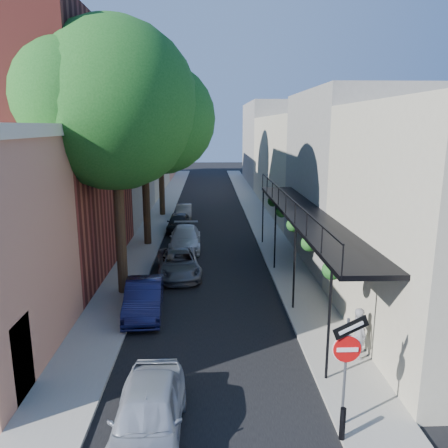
{
  "coord_description": "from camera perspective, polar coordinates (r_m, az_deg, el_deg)",
  "views": [
    {
      "loc": [
        -0.05,
        -8.18,
        7.23
      ],
      "look_at": [
        0.66,
        11.39,
        2.8
      ],
      "focal_mm": 35.0,
      "sensor_mm": 36.0,
      "label": 1
    }
  ],
  "objects": [
    {
      "name": "parked_car_a",
      "position": [
        11.15,
        -9.89,
        -23.37
      ],
      "size": [
        1.65,
        4.08,
        1.39
      ],
      "primitive_type": "imported",
      "rotation": [
        0.0,
        0.0,
        0.0
      ],
      "color": "#9AA0AA",
      "rests_on": "ground"
    },
    {
      "name": "parked_car_d",
      "position": [
        26.2,
        -5.09,
        -1.85
      ],
      "size": [
        1.9,
        4.5,
        1.3
      ],
      "primitive_type": "imported",
      "rotation": [
        0.0,
        0.0,
        0.02
      ],
      "color": "silver",
      "rests_on": "ground"
    },
    {
      "name": "buildings_left",
      "position": [
        38.15,
        -16.32,
        8.8
      ],
      "size": [
        10.1,
        59.1,
        12.0
      ],
      "color": "tan",
      "rests_on": "ground"
    },
    {
      "name": "buildings_right",
      "position": [
        38.84,
        11.5,
        8.36
      ],
      "size": [
        9.8,
        55.0,
        10.0
      ],
      "color": "#B5AF96",
      "rests_on": "ground"
    },
    {
      "name": "sidewalk_left",
      "position": [
        39.05,
        -7.87,
        2.05
      ],
      "size": [
        2.0,
        64.0,
        0.12
      ],
      "primitive_type": "cube",
      "color": "gray",
      "rests_on": "ground"
    },
    {
      "name": "sidewalk_right",
      "position": [
        39.06,
        3.9,
        2.14
      ],
      "size": [
        2.0,
        64.0,
        0.12
      ],
      "primitive_type": "cube",
      "color": "gray",
      "rests_on": "ground"
    },
    {
      "name": "oak_mid",
      "position": [
        26.62,
        -9.58,
        12.2
      ],
      "size": [
        6.6,
        6.0,
        10.2
      ],
      "color": "#332414",
      "rests_on": "ground"
    },
    {
      "name": "parked_car_b",
      "position": [
        17.56,
        -10.42,
        -9.48
      ],
      "size": [
        1.65,
        4.05,
        1.31
      ],
      "primitive_type": "imported",
      "rotation": [
        0.0,
        0.0,
        0.07
      ],
      "color": "#111337",
      "rests_on": "ground"
    },
    {
      "name": "sign_post",
      "position": [
        11.0,
        15.77,
        -15.95
      ],
      "size": [
        0.89,
        0.17,
        2.99
      ],
      "color": "#595B60",
      "rests_on": "ground"
    },
    {
      "name": "parked_car_e",
      "position": [
        30.52,
        -5.96,
        0.2
      ],
      "size": [
        1.58,
        3.77,
        1.27
      ],
      "primitive_type": "imported",
      "rotation": [
        0.0,
        0.0,
        -0.02
      ],
      "color": "black",
      "rests_on": "ground"
    },
    {
      "name": "parked_car_c",
      "position": [
        21.63,
        -5.95,
        -5.15
      ],
      "size": [
        2.52,
        4.58,
        1.21
      ],
      "primitive_type": "imported",
      "rotation": [
        0.0,
        0.0,
        0.12
      ],
      "color": "#57585E",
      "rests_on": "ground"
    },
    {
      "name": "pedestrian",
      "position": [
        14.59,
        17.22,
        -13.42
      ],
      "size": [
        0.52,
        0.67,
        1.64
      ],
      "primitive_type": "imported",
      "rotation": [
        0.0,
        0.0,
        1.79
      ],
      "color": "slate",
      "rests_on": "sidewalk_right"
    },
    {
      "name": "road_surface",
      "position": [
        38.86,
        -1.99,
        2.03
      ],
      "size": [
        6.0,
        64.0,
        0.01
      ],
      "primitive_type": "cube",
      "color": "black",
      "rests_on": "ground"
    },
    {
      "name": "bollard",
      "position": [
        11.39,
        15.22,
        -23.87
      ],
      "size": [
        0.14,
        0.14,
        0.8
      ],
      "primitive_type": "cylinder",
      "color": "black",
      "rests_on": "sidewalk_right"
    },
    {
      "name": "parked_car_f",
      "position": [
        34.54,
        -5.25,
        1.57
      ],
      "size": [
        1.32,
        3.47,
        1.13
      ],
      "primitive_type": "imported",
      "rotation": [
        0.0,
        0.0,
        0.04
      ],
      "color": "slate",
      "rests_on": "ground"
    },
    {
      "name": "oak_near",
      "position": [
        18.74,
        -12.69,
        14.43
      ],
      "size": [
        7.48,
        6.8,
        11.42
      ],
      "color": "#332414",
      "rests_on": "ground"
    },
    {
      "name": "oak_far",
      "position": [
        35.61,
        -7.66,
        14.3
      ],
      "size": [
        7.7,
        7.0,
        11.9
      ],
      "color": "#332414",
      "rests_on": "ground"
    }
  ]
}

